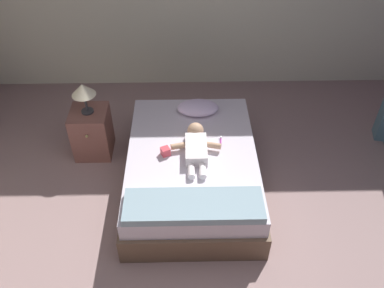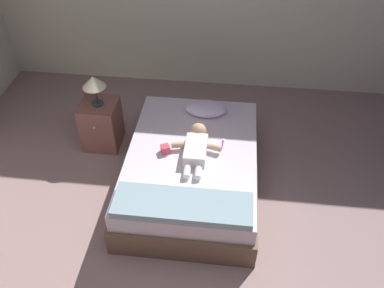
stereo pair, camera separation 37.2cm
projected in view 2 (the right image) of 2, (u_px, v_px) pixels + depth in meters
name	position (u px, v px, depth m)	size (l,w,h in m)	color
ground_plane	(210.00, 281.00, 3.30)	(8.00, 8.00, 0.00)	gray
bed	(192.00, 169.00, 3.95)	(1.26, 1.78, 0.46)	brown
pillow	(206.00, 109.00, 4.19)	(0.43, 0.27, 0.13)	silver
baby	(196.00, 146.00, 3.76)	(0.48, 0.66, 0.16)	white
toothbrush	(223.00, 144.00, 3.86)	(0.03, 0.15, 0.02)	#B3319A
nightstand	(101.00, 124.00, 4.40)	(0.38, 0.41, 0.54)	brown
lamp	(94.00, 83.00, 4.05)	(0.24, 0.24, 0.33)	#333338
blanket	(182.00, 205.00, 3.26)	(1.13, 0.35, 0.07)	#86A2AD
toy_block	(165.00, 149.00, 3.77)	(0.10, 0.10, 0.08)	#DA4450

